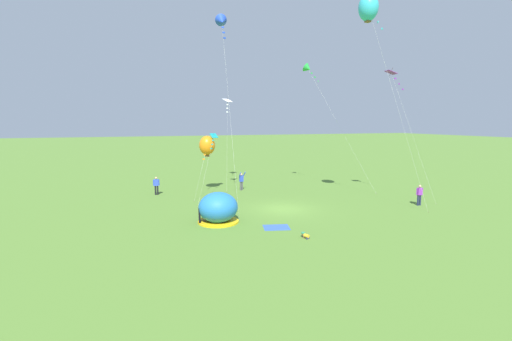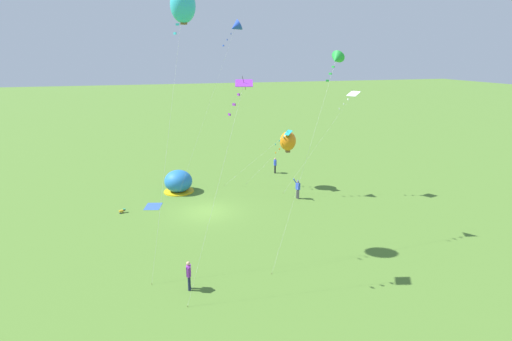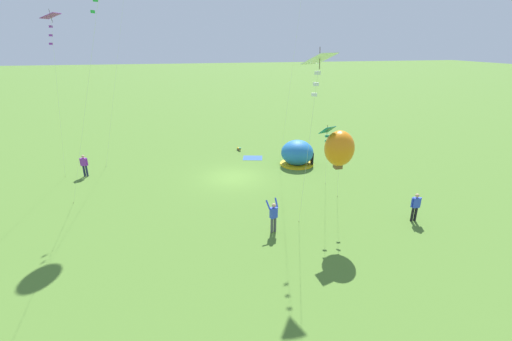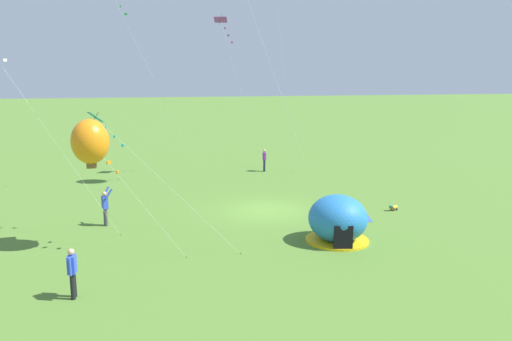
{
  "view_description": "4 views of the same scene",
  "coord_description": "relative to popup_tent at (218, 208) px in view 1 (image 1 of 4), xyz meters",
  "views": [
    {
      "loc": [
        -11.08,
        -24.13,
        6.85
      ],
      "look_at": [
        -1.53,
        2.19,
        2.88
      ],
      "focal_mm": 24.0,
      "sensor_mm": 36.0,
      "label": 1
    },
    {
      "loc": [
        30.75,
        -4.49,
        12.58
      ],
      "look_at": [
        0.05,
        4.24,
        3.24
      ],
      "focal_mm": 28.0,
      "sensor_mm": 36.0,
      "label": 2
    },
    {
      "loc": [
        3.66,
        24.13,
        9.75
      ],
      "look_at": [
        -0.66,
        5.0,
        2.35
      ],
      "focal_mm": 24.0,
      "sensor_mm": 36.0,
      "label": 3
    },
    {
      "loc": [
        -25.57,
        6.77,
        7.26
      ],
      "look_at": [
        0.2,
        0.55,
        2.21
      ],
      "focal_mm": 35.0,
      "sensor_mm": 36.0,
      "label": 4
    }
  ],
  "objects": [
    {
      "name": "kite_teal",
      "position": [
        1.98,
        9.84,
        4.23
      ],
      "size": [
        3.19,
        6.01,
        5.78
      ],
      "color": "silver",
      "rests_on": "ground"
    },
    {
      "name": "kite_cyan",
      "position": [
        11.63,
        -0.05,
        14.26
      ],
      "size": [
        4.81,
        3.7,
        16.26
      ],
      "color": "silver",
      "rests_on": "ground"
    },
    {
      "name": "person_arms_raised",
      "position": [
        4.88,
        10.15,
        0.0
      ],
      "size": [
        0.7,
        0.59,
        1.89
      ],
      "color": "#4C4C51",
      "rests_on": "ground"
    },
    {
      "name": "person_near_tent",
      "position": [
        16.78,
        -0.99,
        -0.03
      ],
      "size": [
        0.58,
        0.3,
        1.72
      ],
      "color": "#1E2347",
      "rests_on": "ground"
    },
    {
      "name": "kite_blue",
      "position": [
        1.81,
        5.32,
        13.76
      ],
      "size": [
        1.02,
        6.18,
        15.38
      ],
      "color": "silver",
      "rests_on": "ground"
    },
    {
      "name": "kite_green",
      "position": [
        11.94,
        9.69,
        11.26
      ],
      "size": [
        5.23,
        6.46,
        12.81
      ],
      "color": "silver",
      "rests_on": "ground"
    },
    {
      "name": "kite_white",
      "position": [
        4.8,
        14.88,
        7.95
      ],
      "size": [
        2.34,
        6.28,
        9.6
      ],
      "color": "silver",
      "rests_on": "ground"
    },
    {
      "name": "kite_purple",
      "position": [
        16.25,
        2.22,
        9.77
      ],
      "size": [
        2.76,
        4.23,
        11.52
      ],
      "color": "silver",
      "rests_on": "ground"
    },
    {
      "name": "toddler_crawling",
      "position": [
        4.08,
        -4.99,
        -0.82
      ],
      "size": [
        0.37,
        0.55,
        0.32
      ],
      "color": "gold",
      "rests_on": "ground"
    },
    {
      "name": "popup_tent",
      "position": [
        0.0,
        0.0,
        0.0
      ],
      "size": [
        2.81,
        2.81,
        2.1
      ],
      "color": "#2672BF",
      "rests_on": "ground"
    },
    {
      "name": "kite_orange",
      "position": [
        1.49,
        10.37,
        3.6
      ],
      "size": [
        2.79,
        4.4,
        5.54
      ],
      "color": "silver",
      "rests_on": "ground"
    },
    {
      "name": "person_center_field",
      "position": [
        -3.37,
        10.76,
        -0.03
      ],
      "size": [
        0.59,
        0.28,
        1.72
      ],
      "color": "black",
      "rests_on": "ground"
    },
    {
      "name": "picnic_blanket",
      "position": [
        3.29,
        -2.49,
        -0.99
      ],
      "size": [
        1.97,
        1.68,
        0.01
      ],
      "primitive_type": "cube",
      "rotation": [
        0.0,
        0.0,
        -0.25
      ],
      "color": "#3359A5",
      "rests_on": "ground"
    },
    {
      "name": "ground_plane",
      "position": [
        5.73,
        1.75,
        -1.0
      ],
      "size": [
        300.0,
        300.0,
        0.0
      ],
      "primitive_type": "plane",
      "color": "#517A2D"
    }
  ]
}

